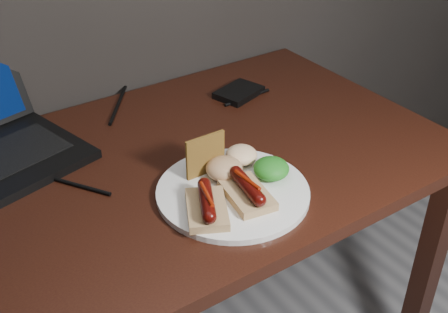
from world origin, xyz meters
name	(u,v)px	position (x,y,z in m)	size (l,w,h in m)	color
desk	(127,215)	(0.00, 1.38, 0.66)	(1.40, 0.70, 0.75)	black
hard_drive	(239,92)	(0.40, 1.55, 0.76)	(0.12, 0.08, 0.02)	black
desk_cables	(88,148)	(-0.01, 1.52, 0.75)	(0.93, 0.43, 0.01)	black
plate	(233,192)	(0.15, 1.22, 0.76)	(0.29, 0.29, 0.01)	white
bread_sausage_left	(207,205)	(0.07, 1.19, 0.78)	(0.11, 0.13, 0.04)	tan
bread_sausage_center	(247,191)	(0.16, 1.18, 0.78)	(0.09, 0.12, 0.04)	tan
crispbread	(205,155)	(0.14, 1.29, 0.80)	(0.09, 0.01, 0.09)	olive
salad_greens	(271,169)	(0.24, 1.21, 0.78)	(0.07, 0.07, 0.04)	#125C13
salsa_mound	(224,168)	(0.16, 1.26, 0.78)	(0.07, 0.07, 0.04)	maroon
coleslaw_mound	(241,155)	(0.22, 1.29, 0.78)	(0.06, 0.06, 0.04)	white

